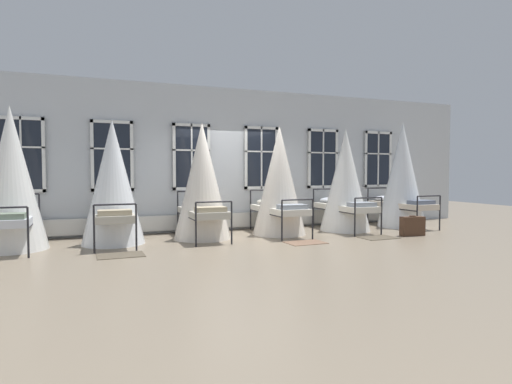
{
  "coord_description": "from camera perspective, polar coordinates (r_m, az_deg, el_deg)",
  "views": [
    {
      "loc": [
        -3.22,
        -9.03,
        1.47
      ],
      "look_at": [
        0.34,
        0.06,
        1.01
      ],
      "focal_mm": 29.74,
      "sensor_mm": 36.0,
      "label": 1
    }
  ],
  "objects": [
    {
      "name": "suitcase_dark",
      "position": [
        10.41,
        20.29,
        -4.32
      ],
      "size": [
        0.58,
        0.26,
        0.47
      ],
      "rotation": [
        0.0,
        0.0,
        -0.1
      ],
      "color": "#472D1E",
      "rests_on": "ground"
    },
    {
      "name": "ground",
      "position": [
        9.69,
        -1.76,
        -6.0
      ],
      "size": [
        27.39,
        27.39,
        0.0
      ],
      "primitive_type": "plane",
      "color": "gray"
    },
    {
      "name": "cot_third",
      "position": [
        9.37,
        -7.24,
        1.28
      ],
      "size": [
        1.25,
        1.96,
        2.56
      ],
      "rotation": [
        0.0,
        0.0,
        1.56
      ],
      "color": "black",
      "rests_on": "ground"
    },
    {
      "name": "cot_second",
      "position": [
        9.09,
        -18.7,
        1.06
      ],
      "size": [
        1.25,
        1.96,
        2.54
      ],
      "rotation": [
        0.0,
        0.0,
        1.56
      ],
      "color": "black",
      "rests_on": "ground"
    },
    {
      "name": "rug_second",
      "position": [
        7.89,
        -17.74,
        -8.11
      ],
      "size": [
        0.81,
        0.58,
        0.01
      ],
      "primitive_type": "cube",
      "rotation": [
        0.0,
        0.0,
        0.02
      ],
      "color": "brown",
      "rests_on": "ground"
    },
    {
      "name": "cot_sixth",
      "position": [
        11.98,
        19.04,
        2.02
      ],
      "size": [
        1.25,
        1.97,
        2.8
      ],
      "rotation": [
        0.0,
        0.0,
        1.59
      ],
      "color": "black",
      "rests_on": "ground"
    },
    {
      "name": "cot_fourth",
      "position": [
        9.96,
        3.15,
        1.38
      ],
      "size": [
        1.25,
        1.96,
        2.56
      ],
      "rotation": [
        0.0,
        0.0,
        1.56
      ],
      "color": "black",
      "rests_on": "ground"
    },
    {
      "name": "rug_fifth",
      "position": [
        9.87,
        16.12,
        -5.91
      ],
      "size": [
        0.82,
        0.58,
        0.01
      ],
      "primitive_type": "cube",
      "rotation": [
        0.0,
        0.0,
        0.03
      ],
      "color": "brown",
      "rests_on": "ground"
    },
    {
      "name": "cot_fifth",
      "position": [
        10.84,
        11.92,
        1.4
      ],
      "size": [
        1.25,
        1.95,
        2.54
      ],
      "rotation": [
        0.0,
        0.0,
        1.57
      ],
      "color": "black",
      "rests_on": "ground"
    },
    {
      "name": "rug_fourth",
      "position": [
        8.89,
        6.66,
        -6.78
      ],
      "size": [
        0.82,
        0.59,
        0.01
      ],
      "primitive_type": "cube",
      "rotation": [
        0.0,
        0.0,
        0.04
      ],
      "color": "brown",
      "rests_on": "ground"
    },
    {
      "name": "window_bank",
      "position": [
        10.67,
        -3.82,
        0.13
      ],
      "size": [
        10.06,
        0.1,
        2.57
      ],
      "color": "black",
      "rests_on": "ground"
    },
    {
      "name": "cot_first",
      "position": [
        9.16,
        -30.05,
        1.38
      ],
      "size": [
        1.25,
        1.96,
        2.72
      ],
      "rotation": [
        0.0,
        0.0,
        1.58
      ],
      "color": "black",
      "rests_on": "ground"
    },
    {
      "name": "back_wall_with_windows",
      "position": [
        10.78,
        -4.03,
        4.4
      ],
      "size": [
        14.69,
        0.1,
        3.57
      ],
      "primitive_type": "cube",
      "color": "silver",
      "rests_on": "ground"
    }
  ]
}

